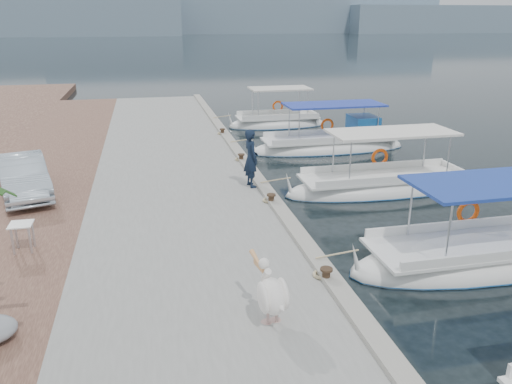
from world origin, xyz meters
TOP-DOWN VIEW (x-y plane):
  - ground at (0.00, 0.00)m, footprint 400.00×400.00m
  - concrete_quay at (-3.00, 5.00)m, footprint 6.00×40.00m
  - quay_curb at (-0.22, 5.00)m, footprint 0.44×40.00m
  - cobblestone_strip at (-8.00, 5.00)m, footprint 4.00×40.00m
  - distant_hills at (29.61, 201.49)m, footprint 330.00×60.00m
  - fishing_caique_b at (4.17, -2.64)m, footprint 7.16×2.36m
  - fishing_caique_c at (4.32, 3.25)m, footprint 7.47×2.14m
  - fishing_caique_d at (4.56, 9.37)m, footprint 7.74×2.20m
  - fishing_caique_e at (3.49, 15.37)m, footprint 5.80×2.15m
  - mooring_bollards at (-0.35, 1.50)m, footprint 0.28×20.28m
  - pelican at (-1.91, -4.73)m, footprint 0.65×1.52m
  - fisherman at (-0.60, 3.37)m, footprint 0.60×0.80m
  - parked_car at (-8.05, 4.05)m, footprint 2.45×4.21m
  - folding_table at (-7.21, -0.39)m, footprint 0.55×0.55m

SIDE VIEW (x-z plane):
  - ground at x=0.00m, z-range 0.00..0.00m
  - fishing_caique_b at x=4.17m, z-range -1.29..1.54m
  - fishing_caique_c at x=4.32m, z-range -1.29..1.54m
  - fishing_caique_e at x=3.49m, z-range -1.29..1.54m
  - fishing_caique_d at x=4.56m, z-range -1.23..1.60m
  - concrete_quay at x=-3.00m, z-range 0.00..0.50m
  - cobblestone_strip at x=-8.00m, z-range 0.00..0.50m
  - quay_curb at x=-0.22m, z-range 0.50..0.62m
  - mooring_bollards at x=-0.35m, z-range 0.53..0.86m
  - folding_table at x=-7.21m, z-range 0.66..1.39m
  - pelican at x=-1.91m, z-range 0.52..1.69m
  - parked_car at x=-8.05m, z-range 0.50..1.81m
  - fisherman at x=-0.60m, z-range 0.50..2.51m
  - distant_hills at x=29.61m, z-range -1.39..16.61m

